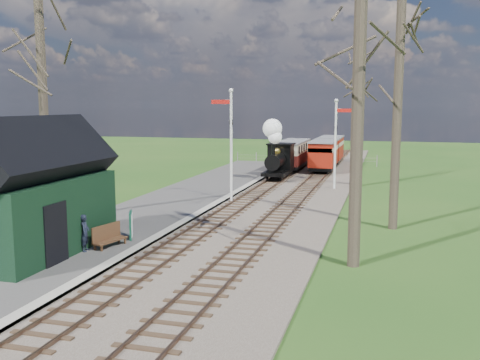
% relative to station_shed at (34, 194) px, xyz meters
% --- Properties ---
extents(ground, '(140.00, 140.00, 0.00)m').
position_rel_station_shed_xyz_m(ground, '(4.30, -4.00, -2.27)').
color(ground, '#224E18').
rests_on(ground, ground).
extents(distant_hills, '(114.40, 48.00, 22.02)m').
position_rel_station_shed_xyz_m(distant_hills, '(5.70, 60.38, -18.47)').
color(distant_hills, '#385B23').
rests_on(distant_hills, ground).
extents(ballast_bed, '(8.00, 60.00, 0.10)m').
position_rel_station_shed_xyz_m(ballast_bed, '(5.60, 18.00, -2.22)').
color(ballast_bed, brown).
rests_on(ballast_bed, ground).
extents(track_near, '(1.60, 60.00, 0.15)m').
position_rel_station_shed_xyz_m(track_near, '(4.30, 18.00, -2.17)').
color(track_near, brown).
rests_on(track_near, ground).
extents(track_far, '(1.60, 60.00, 0.15)m').
position_rel_station_shed_xyz_m(track_far, '(6.90, 18.00, -2.17)').
color(track_far, brown).
rests_on(track_far, ground).
extents(platform, '(5.00, 44.00, 0.20)m').
position_rel_station_shed_xyz_m(platform, '(0.80, 10.00, -2.17)').
color(platform, '#474442').
rests_on(platform, ground).
extents(coping_strip, '(0.40, 44.00, 0.21)m').
position_rel_station_shed_xyz_m(coping_strip, '(3.10, 10.00, -2.16)').
color(coping_strip, '#B2AD9E').
rests_on(coping_strip, ground).
extents(station_shed, '(3.25, 6.30, 4.78)m').
position_rel_station_shed_xyz_m(station_shed, '(0.00, 0.00, 0.00)').
color(station_shed, black).
rests_on(station_shed, platform).
extents(semaphore_near, '(1.22, 0.24, 6.22)m').
position_rel_station_shed_xyz_m(semaphore_near, '(3.53, 12.00, 1.35)').
color(semaphore_near, silver).
rests_on(semaphore_near, ground).
extents(semaphore_far, '(1.22, 0.24, 5.72)m').
position_rel_station_shed_xyz_m(semaphore_far, '(8.67, 18.00, 1.08)').
color(semaphore_far, silver).
rests_on(semaphore_far, ground).
extents(bare_trees, '(15.51, 22.39, 12.00)m').
position_rel_station_shed_xyz_m(bare_trees, '(5.63, 6.10, 2.94)').
color(bare_trees, '#382D23').
rests_on(bare_trees, ground).
extents(fence_line, '(12.60, 0.08, 1.00)m').
position_rel_station_shed_xyz_m(fence_line, '(4.60, 32.00, -1.72)').
color(fence_line, slate).
rests_on(fence_line, ground).
extents(locomotive, '(1.69, 3.93, 4.21)m').
position_rel_station_shed_xyz_m(locomotive, '(4.29, 21.16, -0.31)').
color(locomotive, black).
rests_on(locomotive, ground).
extents(coach, '(1.97, 6.74, 2.07)m').
position_rel_station_shed_xyz_m(coach, '(4.30, 27.22, -0.83)').
color(coach, black).
rests_on(coach, ground).
extents(red_carriage_a, '(1.94, 4.81, 2.04)m').
position_rel_station_shed_xyz_m(red_carriage_a, '(6.90, 26.56, -0.85)').
color(red_carriage_a, black).
rests_on(red_carriage_a, ground).
extents(red_carriage_b, '(1.94, 4.81, 2.04)m').
position_rel_station_shed_xyz_m(red_carriage_b, '(6.90, 32.06, -0.85)').
color(red_carriage_b, black).
rests_on(red_carriage_b, ground).
extents(sign_board, '(0.37, 0.69, 1.06)m').
position_rel_station_shed_xyz_m(sign_board, '(2.31, 2.66, -1.54)').
color(sign_board, '#0F4933').
rests_on(sign_board, platform).
extents(bench, '(0.75, 1.49, 0.82)m').
position_rel_station_shed_xyz_m(bench, '(2.04, 1.37, -1.69)').
color(bench, '#4D301B').
rests_on(bench, platform).
extents(person, '(0.44, 0.55, 1.32)m').
position_rel_station_shed_xyz_m(person, '(1.58, 0.60, -1.41)').
color(person, black).
rests_on(person, platform).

